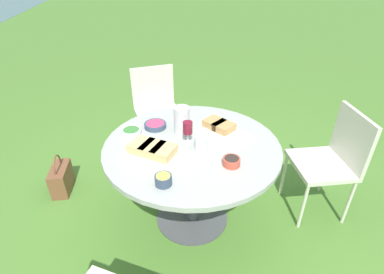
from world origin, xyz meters
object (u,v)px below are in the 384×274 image
(chair_near_left, at_px, (156,104))
(wine_glass, at_px, (188,128))
(chair_far_back, at_px, (333,156))
(water_pitcher, at_px, (182,120))
(dining_table, at_px, (192,158))
(handbag, at_px, (61,178))

(chair_near_left, xyz_separation_m, wine_glass, (-1.09, -0.20, 0.31))
(chair_far_back, height_order, wine_glass, same)
(water_pitcher, height_order, wine_glass, water_pitcher)
(dining_table, height_order, water_pitcher, water_pitcher)
(chair_far_back, relative_size, water_pitcher, 4.27)
(water_pitcher, xyz_separation_m, wine_glass, (-0.15, -0.03, 0.01))
(water_pitcher, height_order, handbag, water_pitcher)
(dining_table, height_order, handbag, dining_table)
(chair_far_back, distance_m, handbag, 2.31)
(chair_far_back, relative_size, wine_glass, 5.27)
(wine_glass, bearing_deg, chair_far_back, -91.79)
(chair_far_back, bearing_deg, handbag, 76.91)
(dining_table, xyz_separation_m, wine_glass, (0.02, 0.03, 0.24))
(wine_glass, distance_m, handbag, 1.39)
(dining_table, xyz_separation_m, handbag, (0.50, 1.13, -0.47))
(handbag, bearing_deg, wine_glass, -113.65)
(water_pitcher, distance_m, handbag, 1.32)
(chair_near_left, distance_m, wine_glass, 1.15)
(dining_table, distance_m, handbag, 1.32)
(dining_table, height_order, chair_far_back, chair_far_back)
(dining_table, bearing_deg, wine_glass, 52.42)
(water_pitcher, distance_m, wine_glass, 0.15)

